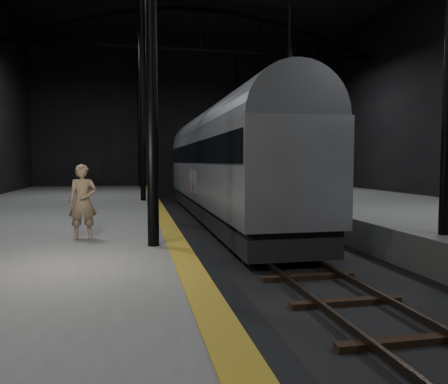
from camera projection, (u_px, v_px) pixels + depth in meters
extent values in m
plane|color=black|center=(262.00, 248.00, 14.78)|extent=(44.00, 44.00, 0.00)
cube|color=#555553|center=(25.00, 242.00, 13.25)|extent=(9.00, 43.80, 1.00)
cube|color=olive|center=(166.00, 221.00, 14.06)|extent=(0.50, 43.80, 0.01)
cube|color=#3F3328|center=(242.00, 244.00, 14.63)|extent=(0.08, 43.00, 0.14)
cube|color=#3F3328|center=(282.00, 242.00, 14.92)|extent=(0.08, 43.00, 0.14)
cube|color=black|center=(262.00, 246.00, 14.78)|extent=(2.40, 42.00, 0.12)
cylinder|color=black|center=(151.00, 23.00, 9.70)|extent=(0.26, 0.26, 10.00)
cylinder|color=black|center=(142.00, 99.00, 21.42)|extent=(0.26, 0.26, 10.00)
cylinder|color=black|center=(289.00, 103.00, 22.94)|extent=(0.26, 0.26, 10.00)
cylinder|color=black|center=(139.00, 121.00, 33.15)|extent=(0.26, 0.26, 10.00)
cylinder|color=black|center=(237.00, 123.00, 34.67)|extent=(0.26, 0.26, 10.00)
cube|color=black|center=(200.00, 50.00, 27.77)|extent=(23.60, 0.15, 0.18)
cube|color=#9B9DA2|center=(222.00, 168.00, 21.30)|extent=(2.98, 20.53, 3.08)
cube|color=black|center=(222.00, 207.00, 21.44)|extent=(2.72, 20.12, 0.87)
cube|color=black|center=(222.00, 153.00, 21.25)|extent=(3.04, 20.22, 0.92)
cylinder|color=slate|center=(222.00, 136.00, 21.19)|extent=(2.92, 20.33, 2.92)
cube|color=black|center=(265.00, 241.00, 14.44)|extent=(1.85, 2.26, 0.36)
cube|color=black|center=(201.00, 202.00, 28.49)|extent=(1.85, 2.26, 0.36)
cube|color=silver|center=(194.00, 182.00, 20.04)|extent=(0.04, 0.77, 1.08)
cube|color=silver|center=(191.00, 181.00, 21.24)|extent=(0.04, 0.77, 1.08)
cylinder|color=#B11E15|center=(193.00, 187.00, 20.23)|extent=(0.03, 0.27, 0.27)
cylinder|color=#B11E15|center=(190.00, 186.00, 21.44)|extent=(0.03, 0.27, 0.27)
imported|color=#907658|center=(83.00, 202.00, 10.88)|extent=(0.69, 0.47, 1.87)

